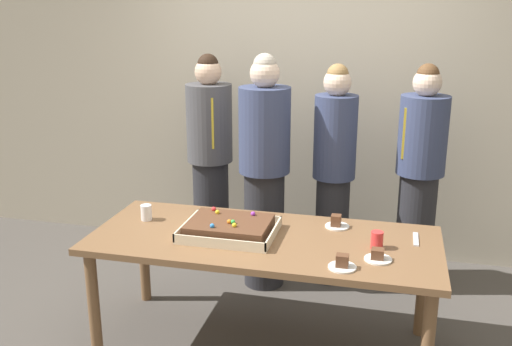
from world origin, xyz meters
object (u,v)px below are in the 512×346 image
Objects in this scene: cake_server_utensil at (416,239)px; person_serving_front at (210,158)px; drink_cup_middle at (146,212)px; person_far_right_suit at (419,177)px; sheet_cake at (229,228)px; person_striped_tie_right at (264,171)px; party_table at (264,249)px; plated_slice_far_left at (378,256)px; person_green_shirt_behind at (334,172)px; drink_cup_nearest at (377,240)px; plated_slice_near_left at (337,223)px; plated_slice_near_right at (342,264)px.

cake_server_utensil is 1.85m from person_serving_front.
drink_cup_middle is 1.93m from person_far_right_suit.
sheet_cake is 0.83m from person_striped_tie_right.
party_table is 20.66× the size of drink_cup_middle.
person_green_shirt_behind reaches higher than plated_slice_far_left.
cake_server_utensil is 1.25m from person_striped_tie_right.
drink_cup_middle is at bearing 169.48° from sheet_cake.
person_green_shirt_behind is at bearing 112.36° from person_striped_tie_right.
drink_cup_nearest is 0.06× the size of person_far_right_suit.
plated_slice_far_left is 1.88m from person_serving_front.
drink_cup_nearest reaches higher than party_table.
plated_slice_near_left is (0.40, 0.27, 0.10)m from party_table.
person_striped_tie_right is at bearing 137.30° from plated_slice_near_left.
drink_cup_nearest is 1.77m from person_serving_front.
plated_slice_near_right reaches higher than cake_server_utensil.
drink_cup_nearest is 0.06× the size of person_green_shirt_behind.
drink_cup_nearest is at bearing 26.79° from person_serving_front.
person_far_right_suit reaches higher than plated_slice_far_left.
drink_cup_middle is (-0.80, 0.10, 0.13)m from party_table.
person_serving_front is 1.01m from person_green_shirt_behind.
person_striped_tie_right is (-0.48, -0.18, 0.02)m from person_green_shirt_behind.
drink_cup_middle is (-1.20, -0.17, 0.02)m from plated_slice_near_left.
party_table is 0.49m from plated_slice_near_left.
sheet_cake is 0.60m from drink_cup_middle.
plated_slice_far_left is (0.27, -0.43, -0.00)m from plated_slice_near_left.
person_striped_tie_right is at bearing -42.38° from person_green_shirt_behind.
drink_cup_nearest is at bearing 33.83° from person_far_right_suit.
person_striped_tie_right is at bearing 121.37° from plated_slice_near_right.
party_table is 0.90m from cake_server_utensil.
person_striped_tie_right reaches higher than plated_slice_near_left.
drink_cup_nearest is (0.16, 0.30, 0.03)m from plated_slice_near_right.
person_far_right_suit is (0.03, 0.83, 0.14)m from cake_server_utensil.
drink_cup_middle is 0.06× the size of person_far_right_suit.
sheet_cake is 0.89m from plated_slice_far_left.
drink_cup_nearest is at bearing 0.21° from sheet_cake.
person_far_right_suit reaches higher than person_green_shirt_behind.
person_green_shirt_behind is 0.61m from person_far_right_suit.
person_serving_front is (-1.37, 1.28, 0.13)m from plated_slice_far_left.
plated_slice_near_left reaches higher than cake_server_utensil.
drink_cup_nearest is 1.06m from person_green_shirt_behind.
person_serving_front is at bearing 140.32° from drink_cup_nearest.
cake_server_utensil is 0.12× the size of person_serving_front.
person_serving_front reaches higher than party_table.
plated_slice_near_right is (0.09, -0.57, -0.00)m from plated_slice_near_left.
plated_slice_near_left is 0.09× the size of person_green_shirt_behind.
sheet_cake is 5.52× the size of drink_cup_nearest.
party_table is 1.19× the size of person_striped_tie_right.
person_striped_tie_right is 1.11m from person_far_right_suit.
sheet_cake is 1.24m from person_serving_front.
drink_cup_middle is 1.68m from cake_server_utensil.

